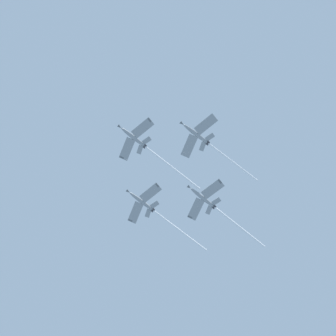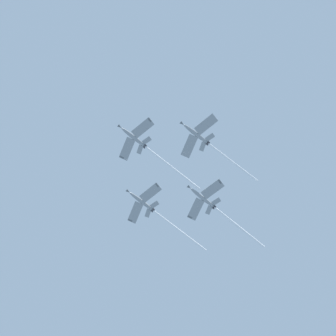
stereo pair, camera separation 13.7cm
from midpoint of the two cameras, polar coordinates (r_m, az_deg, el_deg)
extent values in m
ellipsoid|color=gray|center=(170.93, -4.61, 4.06)|extent=(10.45, 8.74, 3.30)
cone|color=#595E60|center=(171.64, -6.38, 5.43)|extent=(2.14, 2.04, 1.45)
ellipsoid|color=black|center=(171.71, -5.12, 4.52)|extent=(2.90, 2.59, 1.35)
cube|color=gray|center=(169.62, -3.36, 5.29)|extent=(9.32, 8.33, 0.79)
cube|color=#595E60|center=(168.93, -2.45, 6.33)|extent=(1.65, 1.85, 0.41)
cube|color=gray|center=(172.08, -5.43, 2.52)|extent=(6.98, 9.68, 0.79)
cube|color=#595E60|center=(173.29, -6.12, 1.41)|extent=(1.92, 1.38, 0.41)
cube|color=gray|center=(170.07, -2.83, 3.63)|extent=(4.00, 3.49, 0.45)
cube|color=gray|center=(171.13, -3.73, 2.45)|extent=(2.94, 4.00, 0.45)
cube|color=#595E60|center=(171.95, -3.25, 3.15)|extent=(2.33, 1.89, 3.15)
cylinder|color=#38383D|center=(170.34, -2.99, 2.99)|extent=(1.37, 1.32, 0.95)
cylinder|color=#38383D|center=(170.55, -3.17, 2.75)|extent=(1.37, 1.32, 0.95)
cylinder|color=white|center=(170.29, 0.57, 0.03)|extent=(21.55, 17.30, 5.21)
ellipsoid|color=gray|center=(167.58, 3.67, 4.48)|extent=(10.52, 8.65, 3.21)
cone|color=#595E60|center=(167.51, 1.85, 5.87)|extent=(2.13, 2.03, 1.43)
ellipsoid|color=black|center=(168.12, 3.12, 4.94)|extent=(2.91, 2.57, 1.32)
cube|color=gray|center=(166.83, 5.00, 5.73)|extent=(9.29, 8.39, 0.76)
cube|color=#595E60|center=(166.56, 5.95, 6.77)|extent=(1.66, 1.84, 0.40)
cube|color=gray|center=(168.35, 2.79, 2.89)|extent=(6.90, 9.68, 0.76)
cube|color=#595E60|center=(169.23, 2.04, 1.76)|extent=(1.93, 1.36, 0.40)
cube|color=gray|center=(167.50, 5.51, 4.04)|extent=(3.99, 3.52, 0.44)
cube|color=gray|center=(168.15, 4.55, 2.83)|extent=(2.91, 4.00, 0.44)
cube|color=#595E60|center=(169.18, 4.99, 3.55)|extent=(2.33, 1.86, 3.14)
cylinder|color=#38383D|center=(167.70, 5.34, 3.38)|extent=(1.37, 1.31, 0.95)
cylinder|color=#38383D|center=(167.82, 5.15, 3.14)|extent=(1.37, 1.31, 0.95)
cylinder|color=white|center=(168.99, 8.52, 0.74)|extent=(19.29, 15.15, 4.46)
ellipsoid|color=gray|center=(174.81, -3.55, -4.40)|extent=(10.53, 8.62, 3.34)
cone|color=#595E60|center=(174.85, -5.30, -3.07)|extent=(2.14, 2.04, 1.45)
ellipsoid|color=black|center=(175.36, -4.06, -3.93)|extent=(2.92, 2.57, 1.35)
cube|color=gray|center=(173.01, -2.34, -3.26)|extent=(9.28, 8.40, 0.80)
cube|color=#595E60|center=(171.91, -1.46, -2.28)|extent=(1.66, 1.84, 0.42)
cube|color=gray|center=(176.58, -4.34, -5.85)|extent=(6.88, 9.68, 0.80)
cube|color=#595E60|center=(178.23, -5.01, -6.87)|extent=(1.92, 1.36, 0.42)
cube|color=gray|center=(174.19, -1.80, -4.84)|extent=(3.99, 3.52, 0.46)
cube|color=gray|center=(175.72, -2.67, -5.95)|extent=(2.90, 4.00, 0.46)
cube|color=#595E60|center=(176.25, -2.21, -5.22)|extent=(2.36, 1.87, 3.16)
cylinder|color=#38383D|center=(174.73, -1.95, -5.45)|extent=(1.38, 1.32, 0.96)
cylinder|color=#38383D|center=(175.03, -2.12, -5.67)|extent=(1.38, 1.32, 0.96)
cylinder|color=white|center=(176.02, 1.52, -8.22)|extent=(21.42, 16.71, 5.17)
ellipsoid|color=gray|center=(171.16, 4.54, -3.94)|extent=(10.40, 8.78, 3.53)
cone|color=#595E60|center=(170.56, 2.78, -2.55)|extent=(2.15, 2.06, 1.47)
ellipsoid|color=black|center=(171.52, 4.01, -3.46)|extent=(2.90, 2.61, 1.40)
cube|color=gray|center=(169.95, 5.86, -2.79)|extent=(9.33, 8.30, 0.86)
cube|color=#595E60|center=(169.28, 6.81, -1.80)|extent=(1.64, 1.85, 0.45)
cube|color=gray|center=(172.51, 3.64, -5.42)|extent=(7.01, 9.67, 0.86)
cube|color=#595E60|center=(173.81, 2.88, -6.47)|extent=(1.92, 1.39, 0.45)
cube|color=gray|center=(171.24, 6.32, -4.40)|extent=(4.00, 3.48, 0.49)
cube|color=gray|center=(172.34, 5.37, -5.53)|extent=(2.96, 4.00, 0.49)
cube|color=#595E60|center=(173.09, 5.81, -4.80)|extent=(2.35, 1.94, 3.19)
cylinder|color=#38383D|center=(171.68, 6.15, -5.03)|extent=(1.38, 1.33, 0.97)
cylinder|color=#38383D|center=(171.90, 5.96, -5.25)|extent=(1.38, 1.33, 0.97)
cylinder|color=white|center=(174.05, 9.34, -7.70)|extent=(19.88, 16.19, 5.46)
camera|label=1|loc=(0.07, 89.98, -0.07)|focal=46.35mm
camera|label=2|loc=(0.07, -90.02, 0.07)|focal=46.35mm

